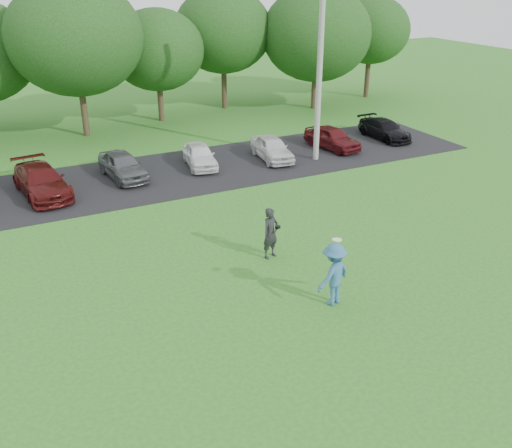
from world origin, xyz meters
The scene contains 7 objects.
ground centered at (0.00, 0.00, 0.00)m, with size 100.00×100.00×0.00m, color #276E1F.
parking_lot centered at (0.00, 13.00, 0.01)m, with size 32.00×6.50×0.03m, color black.
utility_pole centered at (7.56, 11.80, 5.06)m, with size 0.28×0.28×10.13m, color gray.
frisbee_player centered at (0.78, 0.02, 0.97)m, with size 1.41×1.08×2.27m.
camera_bystander centered at (0.51, 3.41, 0.90)m, with size 0.76×0.62×1.79m.
parked_cars centered at (-1.33, 13.02, 0.63)m, with size 27.78×4.85×1.25m.
tree_row centered at (1.51, 22.76, 4.91)m, with size 42.39×9.85×8.64m.
Camera 1 is at (-7.66, -11.84, 9.16)m, focal length 40.00 mm.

